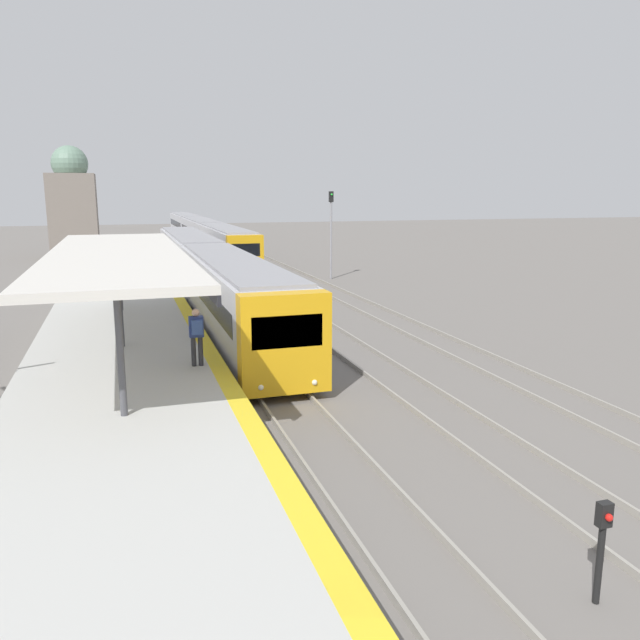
% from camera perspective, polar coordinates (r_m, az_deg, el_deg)
% --- Properties ---
extents(platform_canopy, '(4.00, 16.74, 3.08)m').
position_cam_1_polar(platform_canopy, '(20.70, -17.98, 5.67)').
color(platform_canopy, beige).
rests_on(platform_canopy, station_platform).
extents(person_on_platform, '(0.40, 0.40, 1.66)m').
position_cam_1_polar(person_on_platform, '(18.03, -11.23, -1.13)').
color(person_on_platform, '#2D2D33').
rests_on(person_on_platform, station_platform).
extents(train_near, '(2.57, 33.20, 3.21)m').
position_cam_1_polar(train_near, '(33.13, -10.33, 4.46)').
color(train_near, gold).
rests_on(train_near, ground_plane).
extents(train_far, '(2.48, 48.55, 3.09)m').
position_cam_1_polar(train_far, '(66.16, -10.83, 7.87)').
color(train_far, gold).
rests_on(train_far, ground_plane).
extents(signal_post_near, '(0.20, 0.21, 1.56)m').
position_cam_1_polar(signal_post_near, '(10.11, 24.37, -17.90)').
color(signal_post_near, black).
rests_on(signal_post_near, ground_plane).
extents(signal_mast_far, '(0.28, 0.29, 5.85)m').
position_cam_1_polar(signal_mast_far, '(42.24, 1.02, 8.65)').
color(signal_mast_far, gray).
rests_on(signal_mast_far, ground_plane).
extents(distant_domed_building, '(4.05, 4.05, 9.83)m').
position_cam_1_polar(distant_domed_building, '(60.57, -21.66, 9.69)').
color(distant_domed_building, slate).
rests_on(distant_domed_building, ground_plane).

